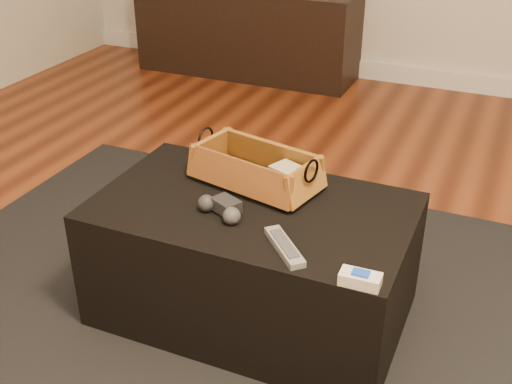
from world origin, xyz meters
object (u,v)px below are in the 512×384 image
at_px(tv_remote, 248,177).
at_px(silver_remote, 284,246).
at_px(media_cabinet, 247,31).
at_px(game_controller, 222,208).
at_px(cream_gadget, 360,279).
at_px(ottoman, 253,260).
at_px(wicker_basket, 256,170).

bearing_deg(tv_remote, silver_remote, -44.12).
bearing_deg(media_cabinet, game_controller, -67.43).
height_order(media_cabinet, silver_remote, media_cabinet).
relative_size(game_controller, silver_remote, 0.97).
xyz_separation_m(tv_remote, cream_gadget, (0.49, -0.39, -0.01)).
height_order(media_cabinet, game_controller, media_cabinet).
distance_m(silver_remote, cream_gadget, 0.25).
bearing_deg(cream_gadget, ottoman, 147.38).
bearing_deg(game_controller, cream_gadget, -19.58).
relative_size(game_controller, cream_gadget, 1.60).
relative_size(wicker_basket, silver_remote, 2.61).
xyz_separation_m(ottoman, cream_gadget, (0.42, -0.27, 0.23)).
distance_m(ottoman, game_controller, 0.26).
distance_m(tv_remote, wicker_basket, 0.04).
xyz_separation_m(silver_remote, cream_gadget, (0.24, -0.07, 0.01)).
distance_m(ottoman, wicker_basket, 0.30).
bearing_deg(tv_remote, media_cabinet, 121.36).
bearing_deg(game_controller, tv_remote, 93.24).
distance_m(media_cabinet, cream_gadget, 3.07).
relative_size(media_cabinet, wicker_basket, 3.21).
height_order(game_controller, silver_remote, game_controller).
xyz_separation_m(wicker_basket, game_controller, (-0.01, -0.23, -0.02)).
bearing_deg(cream_gadget, media_cabinet, 119.66).
bearing_deg(cream_gadget, silver_remote, 163.02).
bearing_deg(silver_remote, game_controller, 157.97).
bearing_deg(silver_remote, media_cabinet, 116.28).
bearing_deg(ottoman, silver_remote, -46.97).
bearing_deg(media_cabinet, cream_gadget, -60.34).
xyz_separation_m(wicker_basket, silver_remote, (0.23, -0.33, -0.04)).
bearing_deg(game_controller, ottoman, 58.77).
bearing_deg(game_controller, wicker_basket, 86.96).
bearing_deg(wicker_basket, media_cabinet, 114.87).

